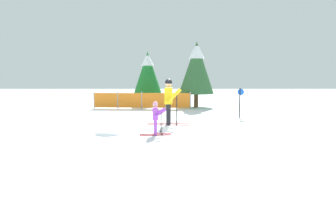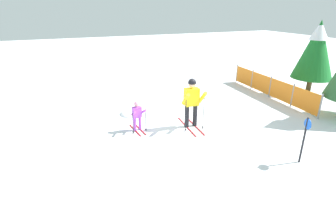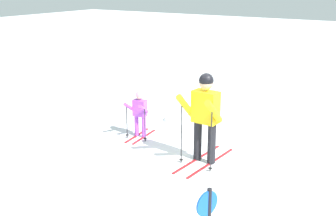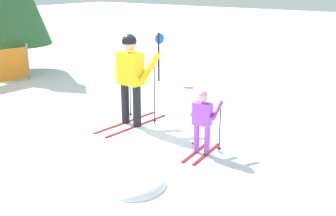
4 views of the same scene
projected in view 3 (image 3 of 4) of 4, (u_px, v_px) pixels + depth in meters
ground_plane at (200, 158)px, 8.11m from camera, size 60.00×60.00×0.00m
skier_adult at (205, 111)px, 7.65m from camera, size 1.63×0.75×1.71m
skier_child at (139, 111)px, 9.03m from camera, size 0.99×0.51×1.03m
snow_mound at (179, 119)px, 10.35m from camera, size 0.84×0.71×0.34m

